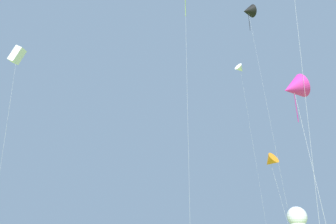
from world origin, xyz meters
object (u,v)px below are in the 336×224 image
object	(u,v)px
kite_black_delta	(248,11)
kite_magenta_delta	(293,88)
observatory_dome	(298,222)
kite_white_box	(17,55)
kite_orange_delta	(270,161)
kite_white_delta	(240,69)

from	to	relation	value
kite_black_delta	kite_magenta_delta	xyz separation A→B (m)	(-8.46, -25.24, -26.63)
kite_magenta_delta	observatory_dome	size ratio (longest dim) A/B	1.13
kite_white_box	kite_magenta_delta	world-z (taller)	kite_white_box
kite_orange_delta	kite_magenta_delta	size ratio (longest dim) A/B	0.88
kite_orange_delta	kite_black_delta	xyz separation A→B (m)	(2.93, 8.42, 28.05)
kite_white_box	kite_black_delta	bearing A→B (deg)	21.66
kite_magenta_delta	kite_white_delta	bearing A→B (deg)	73.43
kite_white_box	kite_white_delta	distance (m)	46.66
kite_white_box	kite_black_delta	distance (m)	38.75
kite_white_box	observatory_dome	world-z (taller)	kite_white_box
kite_white_delta	kite_black_delta	world-z (taller)	kite_black_delta
kite_black_delta	kite_magenta_delta	distance (m)	37.65
kite_white_delta	kite_black_delta	distance (m)	15.11
kite_orange_delta	kite_black_delta	size ratio (longest dim) A/B	0.27
observatory_dome	kite_orange_delta	bearing A→B (deg)	-119.55
kite_white_box	kite_black_delta	world-z (taller)	kite_black_delta
kite_black_delta	observatory_dome	distance (m)	78.96
kite_magenta_delta	kite_white_box	bearing A→B (deg)	151.41
observatory_dome	kite_white_delta	bearing A→B (deg)	-125.25
kite_white_delta	kite_orange_delta	bearing A→B (deg)	-105.35
kite_white_delta	kite_magenta_delta	world-z (taller)	kite_white_delta
kite_magenta_delta	observatory_dome	xyz separation A→B (m)	(45.49, 87.30, -5.18)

